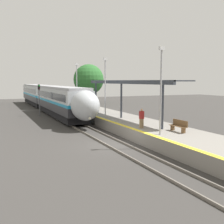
{
  "coord_description": "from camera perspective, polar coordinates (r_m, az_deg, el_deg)",
  "views": [
    {
      "loc": [
        -8.47,
        -18.75,
        4.78
      ],
      "look_at": [
        0.59,
        1.99,
        2.26
      ],
      "focal_mm": 45.0,
      "sensor_mm": 36.0,
      "label": 1
    }
  ],
  "objects": [
    {
      "name": "ground_plane",
      "position": [
        21.12,
        0.69,
        -6.74
      ],
      "size": [
        120.0,
        120.0,
        0.0
      ],
      "primitive_type": "plane",
      "color": "#383533"
    },
    {
      "name": "person_waiting",
      "position": [
        22.62,
        6.02,
        -1.25
      ],
      "size": [
        0.36,
        0.22,
        1.6
      ],
      "color": "#7F6647",
      "rests_on": "platform_right"
    },
    {
      "name": "background_tree_right",
      "position": [
        60.02,
        -4.76,
        6.6
      ],
      "size": [
        6.42,
        6.42,
        8.29
      ],
      "color": "brown",
      "rests_on": "ground_plane"
    },
    {
      "name": "railway_signal",
      "position": [
        39.24,
        -14.57,
        3.0
      ],
      "size": [
        0.28,
        0.28,
        4.3
      ],
      "color": "#59595E",
      "rests_on": "ground_plane"
    },
    {
      "name": "lamppost_far",
      "position": [
        38.61,
        -7.17,
        5.81
      ],
      "size": [
        0.36,
        0.2,
        6.14
      ],
      "color": "#9E9EA3",
      "rests_on": "platform_right"
    },
    {
      "name": "lamppost_mid",
      "position": [
        28.94,
        -1.39,
        5.69
      ],
      "size": [
        0.36,
        0.2,
        6.14
      ],
      "color": "#9E9EA3",
      "rests_on": "platform_right"
    },
    {
      "name": "rail_right",
      "position": [
        21.4,
        2.46,
        -6.36
      ],
      "size": [
        0.08,
        90.0,
        0.15
      ],
      "primitive_type": "cube",
      "color": "slate",
      "rests_on": "ground_plane"
    },
    {
      "name": "rail_left",
      "position": [
        20.82,
        -1.12,
        -6.72
      ],
      "size": [
        0.08,
        90.0,
        0.15
      ],
      "primitive_type": "cube",
      "color": "slate",
      "rests_on": "ground_plane"
    },
    {
      "name": "train",
      "position": [
        46.04,
        -12.99,
        3.12
      ],
      "size": [
        2.88,
        42.03,
        4.05
      ],
      "color": "black",
      "rests_on": "ground_plane"
    },
    {
      "name": "station_canopy",
      "position": [
        29.06,
        2.95,
        5.97
      ],
      "size": [
        2.02,
        18.02,
        3.86
      ],
      "color": "#333842",
      "rests_on": "platform_right"
    },
    {
      "name": "lamppost_near",
      "position": [
        19.84,
        9.92,
        5.3
      ],
      "size": [
        0.36,
        0.2,
        6.14
      ],
      "color": "#9E9EA3",
      "rests_on": "platform_right"
    },
    {
      "name": "platform_right",
      "position": [
        22.95,
        9.99,
        -4.52
      ],
      "size": [
        4.71,
        64.0,
        0.99
      ],
      "color": "gray",
      "rests_on": "ground_plane"
    },
    {
      "name": "platform_bench",
      "position": [
        21.6,
        13.43,
        -2.67
      ],
      "size": [
        0.44,
        1.76,
        0.89
      ],
      "color": "brown",
      "rests_on": "platform_right"
    }
  ]
}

